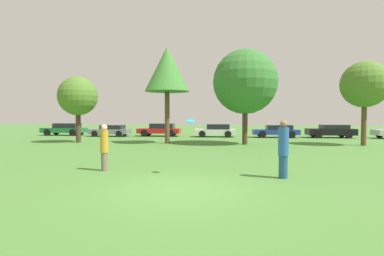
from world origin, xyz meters
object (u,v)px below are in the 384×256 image
parked_car_green (65,129)px  frisbee (191,121)px  parked_car_red (160,129)px  tree_1 (167,70)px  parked_car_blue (276,131)px  person_thrower (104,147)px  parked_car_black (331,131)px  tree_0 (78,96)px  parked_car_grey (111,130)px  parked_car_white (216,130)px  person_catcher (283,149)px  tree_3 (365,85)px  tree_2 (245,82)px

parked_car_green → frisbee: bearing=127.4°
parked_car_red → tree_1: bearing=105.2°
frisbee → parked_car_blue: 19.97m
parked_car_green → parked_car_blue: 21.64m
frisbee → tree_1: bearing=105.9°
person_thrower → parked_car_black: size_ratio=0.39×
tree_0 → person_thrower: bearing=-57.8°
frisbee → parked_car_grey: bearing=119.7°
parked_car_white → parked_car_black: parked_car_white is taller
parked_car_green → person_thrower: bearing=121.8°
parked_car_blue → person_thrower: bearing=62.8°
person_catcher → parked_car_green: bearing=-41.0°
parked_car_grey → tree_0: bearing=91.3°
parked_car_green → parked_car_blue: size_ratio=1.05×
tree_3 → parked_car_red: size_ratio=1.33×
tree_1 → parked_car_red: bearing=107.1°
tree_1 → parked_car_red: tree_1 is taller
parked_car_red → parked_car_blue: (11.35, -0.37, -0.05)m
tree_0 → tree_1: (6.88, 0.16, 1.90)m
person_thrower → tree_0: tree_0 is taller
person_catcher → parked_car_grey: person_catcher is taller
parked_car_green → parked_car_grey: bearing=168.5°
tree_1 → parked_car_green: (-12.71, 7.90, -4.73)m
tree_0 → parked_car_red: 9.59m
tree_0 → parked_car_green: bearing=125.9°
parked_car_green → parked_car_grey: parked_car_green is taller
person_catcher → parked_car_blue: size_ratio=0.43×
tree_0 → parked_car_grey: size_ratio=1.26×
person_thrower → tree_1: size_ratio=0.24×
person_thrower → parked_car_blue: person_thrower is taller
person_thrower → parked_car_green: bearing=128.7°
tree_3 → parked_car_grey: 22.33m
tree_0 → parked_car_grey: (-0.41, 7.14, -2.91)m
parked_car_red → parked_car_black: (16.36, -0.11, -0.04)m
person_catcher → tree_2: tree_2 is taller
person_thrower → tree_1: tree_1 is taller
parked_car_black → parked_car_green: bearing=-2.3°
tree_1 → tree_3: bearing=0.5°
person_catcher → parked_car_grey: (-13.65, 18.79, -0.35)m
tree_3 → parked_car_white: (-10.43, 7.37, -3.49)m
person_thrower → person_catcher: bearing=-0.0°
person_thrower → parked_car_grey: bearing=117.0°
parked_car_red → person_thrower: bearing=95.6°
tree_2 → parked_car_black: tree_2 is taller
tree_3 → parked_car_blue: (-4.74, 7.35, -3.51)m
parked_car_red → tree_2: bearing=133.5°
person_thrower → person_catcher: (6.26, -0.54, 0.07)m
parked_car_red → parked_car_white: parked_car_red is taller
tree_1 → tree_2: 5.74m
person_thrower → parked_car_red: 19.27m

